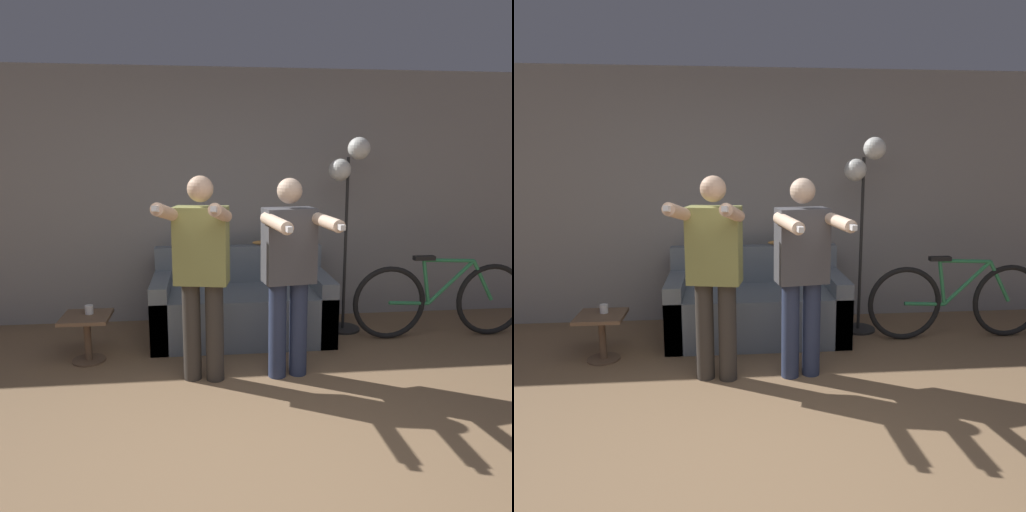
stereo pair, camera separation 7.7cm
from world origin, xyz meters
The scene contains 10 objects.
ground_plane centered at (0.00, 0.00, 0.00)m, with size 16.00×16.00×0.00m, color #846647.
wall_back centered at (0.00, 3.04, 1.30)m, with size 10.00×0.05×2.60m.
couch centered at (0.09, 2.43, 0.29)m, with size 1.67×0.86×0.84m.
person_left centered at (-0.29, 1.48, 0.91)m, with size 0.56×0.73×1.59m.
person_right centered at (0.38, 1.48, 0.89)m, with size 0.53×0.72×1.56m.
cat centered at (0.53, 2.76, 0.91)m, with size 0.49×0.13×0.17m.
floor_lamp centered at (1.13, 2.51, 1.47)m, with size 0.39×0.34×1.91m.
side_table centered at (-1.26, 1.96, 0.29)m, with size 0.40×0.40×0.41m.
cup centered at (-1.25, 2.00, 0.44)m, with size 0.07×0.07×0.08m.
bicycle centered at (2.00, 2.21, 0.37)m, with size 1.74×0.07×0.80m.
Camera 1 is at (-0.28, -2.19, 1.71)m, focal length 35.00 mm.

